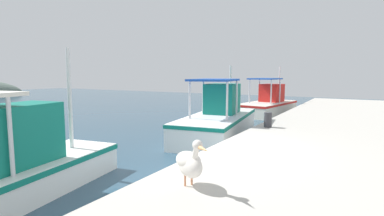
# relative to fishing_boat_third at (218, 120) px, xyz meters

# --- Properties ---
(fishing_boat_third) EXTENTS (6.01, 2.98, 3.03)m
(fishing_boat_third) POSITION_rel_fishing_boat_third_xyz_m (0.00, 0.00, 0.00)
(fishing_boat_third) COLOR white
(fishing_boat_third) RESTS_ON ground
(fishing_boat_fourth) EXTENTS (5.42, 2.78, 3.15)m
(fishing_boat_fourth) POSITION_rel_fishing_boat_third_xyz_m (8.08, 0.22, -0.07)
(fishing_boat_fourth) COLOR silver
(fishing_boat_fourth) RESTS_ON ground
(pelican) EXTENTS (0.70, 0.91, 0.82)m
(pelican) POSITION_rel_fishing_boat_third_xyz_m (-7.01, -2.80, 0.47)
(pelican) COLOR tan
(pelican) RESTS_ON quay_pier
(mooring_bollard_second) EXTENTS (0.26, 0.26, 0.51)m
(mooring_bollard_second) POSITION_rel_fishing_boat_third_xyz_m (-1.04, -2.36, 0.32)
(mooring_bollard_second) COLOR #333338
(mooring_bollard_second) RESTS_ON quay_pier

